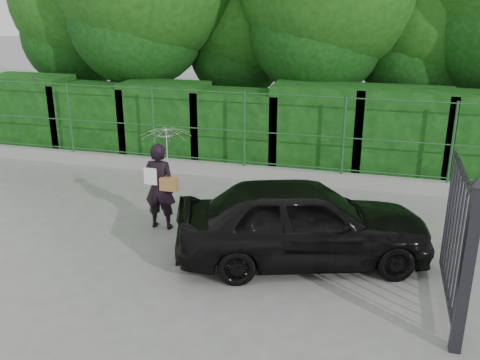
# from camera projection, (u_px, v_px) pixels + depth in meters

# --- Properties ---
(ground) EXTENTS (80.00, 80.00, 0.00)m
(ground) POSITION_uv_depth(u_px,v_px,m) (154.00, 261.00, 8.92)
(ground) COLOR gray
(kerb) EXTENTS (14.00, 0.25, 0.30)m
(kerb) POSITION_uv_depth(u_px,v_px,m) (228.00, 170.00, 12.96)
(kerb) COLOR #9E9E99
(kerb) RESTS_ON ground
(fence) EXTENTS (14.13, 0.06, 1.80)m
(fence) POSITION_uv_depth(u_px,v_px,m) (237.00, 129.00, 12.56)
(fence) COLOR #1F4F26
(fence) RESTS_ON kerb
(hedge) EXTENTS (14.20, 1.20, 2.15)m
(hedge) POSITION_uv_depth(u_px,v_px,m) (243.00, 126.00, 13.56)
(hedge) COLOR black
(hedge) RESTS_ON ground
(gate) EXTENTS (0.22, 2.33, 2.36)m
(gate) POSITION_uv_depth(u_px,v_px,m) (463.00, 249.00, 6.74)
(gate) COLOR #25252B
(gate) RESTS_ON ground
(woman) EXTENTS (0.93, 0.95, 1.96)m
(woman) POSITION_uv_depth(u_px,v_px,m) (164.00, 163.00, 9.78)
(woman) COLOR black
(woman) RESTS_ON ground
(car) EXTENTS (4.45, 2.85, 1.41)m
(car) POSITION_uv_depth(u_px,v_px,m) (303.00, 221.00, 8.72)
(car) COLOR black
(car) RESTS_ON ground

